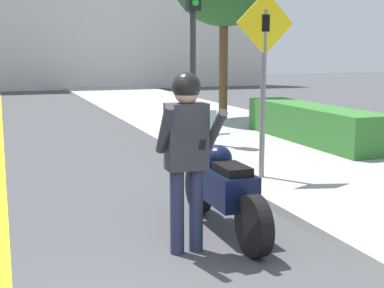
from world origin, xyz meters
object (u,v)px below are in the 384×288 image
at_px(motorcycle, 223,188).
at_px(traffic_light, 193,25).
at_px(person_biker, 187,143).
at_px(crossing_sign, 264,67).

relative_size(motorcycle, traffic_light, 0.63).
height_order(motorcycle, traffic_light, traffic_light).
height_order(person_biker, traffic_light, traffic_light).
distance_m(motorcycle, traffic_light, 5.60).
bearing_deg(motorcycle, traffic_light, 73.75).
relative_size(person_biker, traffic_light, 0.52).
distance_m(motorcycle, crossing_sign, 2.58).
xyz_separation_m(motorcycle, person_biker, (-0.58, -0.47, 0.61)).
distance_m(person_biker, crossing_sign, 3.06).
relative_size(crossing_sign, traffic_light, 0.80).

